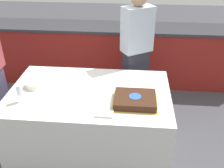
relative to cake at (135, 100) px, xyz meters
The scene contains 9 objects.
ground_plane 0.92m from the cake, 160.72° to the left, with size 14.00×14.00×0.00m, color #424247.
back_counter 1.85m from the cake, 104.93° to the left, with size 4.40×0.58×0.92m.
dining_table 0.64m from the cake, 160.72° to the left, with size 1.66×1.04×0.74m.
cake is the anchor object (origin of this frame).
plate_stack 1.08m from the cake, 168.78° to the left, with size 0.20×0.20×0.06m.
wine_glass 1.10m from the cake, behind, with size 0.07×0.07×0.18m.
side_plate_near_cake 0.32m from the cake, 103.62° to the left, with size 0.17×0.17×0.00m.
utensil_pile 0.35m from the cake, 141.61° to the right, with size 0.16×0.11×0.02m.
person_cutting_cake 0.91m from the cake, 90.00° to the left, with size 0.41×0.36×1.63m.
Camera 1 is at (0.44, -2.26, 2.15)m, focal length 42.00 mm.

